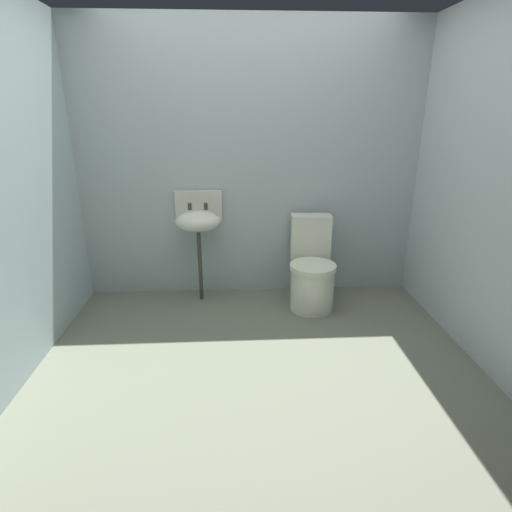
% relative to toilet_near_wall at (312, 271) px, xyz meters
% --- Properties ---
extents(ground_plane, '(3.45, 3.00, 0.08)m').
position_rel_toilet_near_wall_xyz_m(ground_plane, '(-0.53, -0.95, -0.36)').
color(ground_plane, slate).
extents(wall_back, '(3.45, 0.10, 2.41)m').
position_rel_toilet_near_wall_xyz_m(wall_back, '(-0.53, 0.40, 0.88)').
color(wall_back, '#A3B3B2').
rests_on(wall_back, ground).
extents(wall_right, '(0.10, 2.80, 2.41)m').
position_rel_toilet_near_wall_xyz_m(wall_right, '(1.05, -0.85, 0.88)').
color(wall_right, '#A9B4B5').
rests_on(wall_right, ground).
extents(toilet_near_wall, '(0.43, 0.62, 0.78)m').
position_rel_toilet_near_wall_xyz_m(toilet_near_wall, '(0.00, 0.00, 0.00)').
color(toilet_near_wall, silver).
rests_on(toilet_near_wall, ground).
extents(sink, '(0.42, 0.35, 0.99)m').
position_rel_toilet_near_wall_xyz_m(sink, '(-1.00, 0.19, 0.43)').
color(sink, '#3C3A34').
rests_on(sink, ground).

